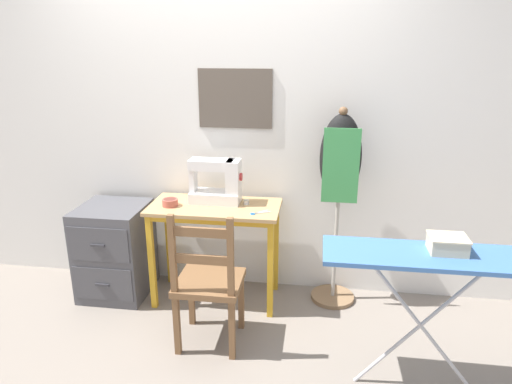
{
  "coord_description": "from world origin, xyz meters",
  "views": [
    {
      "loc": [
        0.72,
        -2.73,
        1.82
      ],
      "look_at": [
        0.3,
        0.21,
        0.86
      ],
      "focal_mm": 32.0,
      "sensor_mm": 36.0,
      "label": 1
    }
  ],
  "objects_px": {
    "dress_form": "(340,171)",
    "ironing_board": "(429,262)",
    "fabric_bowl": "(170,202)",
    "scissors": "(257,213)",
    "storage_box": "(448,244)",
    "filing_cabinet": "(115,250)",
    "wooden_chair": "(208,283)",
    "thread_spool_near_machine": "(246,202)",
    "sewing_machine": "(218,183)"
  },
  "relations": [
    {
      "from": "thread_spool_near_machine",
      "to": "filing_cabinet",
      "type": "relative_size",
      "value": 0.06
    },
    {
      "from": "fabric_bowl",
      "to": "scissors",
      "type": "bearing_deg",
      "value": -5.83
    },
    {
      "from": "thread_spool_near_machine",
      "to": "dress_form",
      "type": "bearing_deg",
      "value": 4.48
    },
    {
      "from": "fabric_bowl",
      "to": "filing_cabinet",
      "type": "bearing_deg",
      "value": 175.43
    },
    {
      "from": "fabric_bowl",
      "to": "dress_form",
      "type": "distance_m",
      "value": 1.2
    },
    {
      "from": "sewing_machine",
      "to": "scissors",
      "type": "relative_size",
      "value": 2.81
    },
    {
      "from": "fabric_bowl",
      "to": "scissors",
      "type": "relative_size",
      "value": 0.84
    },
    {
      "from": "sewing_machine",
      "to": "ironing_board",
      "type": "xyz_separation_m",
      "value": [
        1.28,
        -0.83,
        -0.12
      ]
    },
    {
      "from": "fabric_bowl",
      "to": "storage_box",
      "type": "height_order",
      "value": "storage_box"
    },
    {
      "from": "ironing_board",
      "to": "wooden_chair",
      "type": "bearing_deg",
      "value": 169.62
    },
    {
      "from": "thread_spool_near_machine",
      "to": "storage_box",
      "type": "distance_m",
      "value": 1.4
    },
    {
      "from": "fabric_bowl",
      "to": "filing_cabinet",
      "type": "height_order",
      "value": "fabric_bowl"
    },
    {
      "from": "dress_form",
      "to": "scissors",
      "type": "bearing_deg",
      "value": -157.67
    },
    {
      "from": "scissors",
      "to": "dress_form",
      "type": "xyz_separation_m",
      "value": [
        0.54,
        0.22,
        0.25
      ]
    },
    {
      "from": "scissors",
      "to": "dress_form",
      "type": "distance_m",
      "value": 0.64
    },
    {
      "from": "thread_spool_near_machine",
      "to": "filing_cabinet",
      "type": "bearing_deg",
      "value": -175.9
    },
    {
      "from": "filing_cabinet",
      "to": "sewing_machine",
      "type": "bearing_deg",
      "value": 6.23
    },
    {
      "from": "dress_form",
      "to": "ironing_board",
      "type": "xyz_separation_m",
      "value": [
        0.43,
        -0.87,
        -0.23
      ]
    },
    {
      "from": "storage_box",
      "to": "filing_cabinet",
      "type": "bearing_deg",
      "value": 161.71
    },
    {
      "from": "storage_box",
      "to": "sewing_machine",
      "type": "bearing_deg",
      "value": 149.7
    },
    {
      "from": "fabric_bowl",
      "to": "filing_cabinet",
      "type": "relative_size",
      "value": 0.16
    },
    {
      "from": "sewing_machine",
      "to": "ironing_board",
      "type": "bearing_deg",
      "value": -33.18
    },
    {
      "from": "fabric_bowl",
      "to": "wooden_chair",
      "type": "height_order",
      "value": "wooden_chair"
    },
    {
      "from": "scissors",
      "to": "thread_spool_near_machine",
      "type": "height_order",
      "value": "thread_spool_near_machine"
    },
    {
      "from": "scissors",
      "to": "wooden_chair",
      "type": "distance_m",
      "value": 0.58
    },
    {
      "from": "fabric_bowl",
      "to": "storage_box",
      "type": "relative_size",
      "value": 0.59
    },
    {
      "from": "dress_form",
      "to": "ironing_board",
      "type": "height_order",
      "value": "dress_form"
    },
    {
      "from": "scissors",
      "to": "filing_cabinet",
      "type": "height_order",
      "value": "scissors"
    },
    {
      "from": "scissors",
      "to": "thread_spool_near_machine",
      "type": "xyz_separation_m",
      "value": [
        -0.1,
        0.17,
        0.01
      ]
    },
    {
      "from": "sewing_machine",
      "to": "thread_spool_near_machine",
      "type": "bearing_deg",
      "value": -4.24
    },
    {
      "from": "sewing_machine",
      "to": "wooden_chair",
      "type": "height_order",
      "value": "sewing_machine"
    },
    {
      "from": "fabric_bowl",
      "to": "scissors",
      "type": "xyz_separation_m",
      "value": [
        0.63,
        -0.06,
        -0.02
      ]
    },
    {
      "from": "scissors",
      "to": "wooden_chair",
      "type": "height_order",
      "value": "wooden_chair"
    },
    {
      "from": "fabric_bowl",
      "to": "dress_form",
      "type": "xyz_separation_m",
      "value": [
        1.17,
        0.16,
        0.23
      ]
    },
    {
      "from": "sewing_machine",
      "to": "thread_spool_near_machine",
      "type": "distance_m",
      "value": 0.24
    },
    {
      "from": "filing_cabinet",
      "to": "wooden_chair",
      "type": "bearing_deg",
      "value": -31.8
    },
    {
      "from": "filing_cabinet",
      "to": "thread_spool_near_machine",
      "type": "bearing_deg",
      "value": 4.1
    },
    {
      "from": "sewing_machine",
      "to": "scissors",
      "type": "xyz_separation_m",
      "value": [
        0.3,
        -0.19,
        -0.15
      ]
    },
    {
      "from": "wooden_chair",
      "to": "filing_cabinet",
      "type": "relative_size",
      "value": 1.32
    },
    {
      "from": "wooden_chair",
      "to": "ironing_board",
      "type": "bearing_deg",
      "value": -10.38
    },
    {
      "from": "fabric_bowl",
      "to": "ironing_board",
      "type": "relative_size",
      "value": 0.1
    },
    {
      "from": "storage_box",
      "to": "dress_form",
      "type": "bearing_deg",
      "value": 121.97
    },
    {
      "from": "wooden_chair",
      "to": "thread_spool_near_machine",
      "type": "bearing_deg",
      "value": 76.56
    },
    {
      "from": "wooden_chair",
      "to": "dress_form",
      "type": "xyz_separation_m",
      "value": [
        0.78,
        0.65,
        0.57
      ]
    },
    {
      "from": "sewing_machine",
      "to": "fabric_bowl",
      "type": "relative_size",
      "value": 3.36
    },
    {
      "from": "thread_spool_near_machine",
      "to": "wooden_chair",
      "type": "bearing_deg",
      "value": -103.44
    },
    {
      "from": "thread_spool_near_machine",
      "to": "ironing_board",
      "type": "xyz_separation_m",
      "value": [
        1.07,
        -0.82,
        0.01
      ]
    },
    {
      "from": "fabric_bowl",
      "to": "sewing_machine",
      "type": "bearing_deg",
      "value": 20.93
    },
    {
      "from": "filing_cabinet",
      "to": "ironing_board",
      "type": "bearing_deg",
      "value": -19.93
    },
    {
      "from": "filing_cabinet",
      "to": "ironing_board",
      "type": "height_order",
      "value": "ironing_board"
    }
  ]
}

